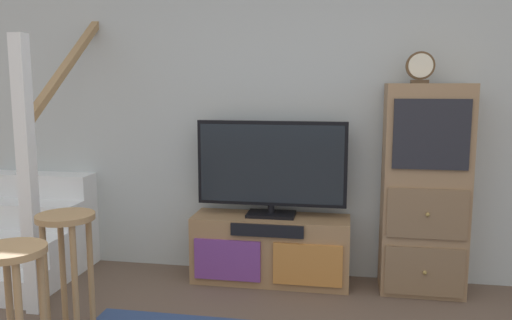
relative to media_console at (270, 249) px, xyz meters
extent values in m
cube|color=#B2B7B2|center=(0.30, 0.27, 1.10)|extent=(6.40, 0.12, 2.70)
cube|color=#997047|center=(0.00, 0.01, 0.00)|extent=(1.18, 0.36, 0.50)
cube|color=#70387F|center=(-0.29, -0.18, -0.04)|extent=(0.49, 0.02, 0.30)
cube|color=#BC7533|center=(0.29, -0.18, -0.04)|extent=(0.49, 0.02, 0.30)
cube|color=black|center=(0.00, -0.18, 0.20)|extent=(0.53, 0.02, 0.09)
cube|color=black|center=(0.00, 0.03, 0.26)|extent=(0.36, 0.22, 0.02)
cylinder|color=black|center=(0.00, 0.03, 0.31)|extent=(0.05, 0.05, 0.06)
cube|color=black|center=(0.00, 0.03, 0.65)|extent=(1.12, 0.05, 0.63)
cube|color=black|center=(0.00, 0.00, 0.65)|extent=(1.07, 0.01, 0.58)
cube|color=#93704C|center=(1.10, 0.02, 0.50)|extent=(0.58, 0.34, 1.49)
cube|color=brown|center=(1.10, -0.16, -0.05)|extent=(0.53, 0.02, 0.35)
sphere|color=olive|center=(1.10, -0.18, -0.05)|extent=(0.03, 0.03, 0.03)
cube|color=brown|center=(1.10, -0.16, 0.36)|extent=(0.53, 0.02, 0.35)
sphere|color=olive|center=(1.10, -0.18, 0.36)|extent=(0.03, 0.03, 0.03)
cube|color=#232328|center=(1.10, -0.16, 0.91)|extent=(0.49, 0.02, 0.47)
cube|color=#4C3823|center=(1.03, 0.00, 1.25)|extent=(0.11, 0.08, 0.02)
cylinder|color=brown|center=(1.03, 0.00, 1.36)|extent=(0.19, 0.04, 0.19)
cylinder|color=beige|center=(1.03, -0.03, 1.36)|extent=(0.16, 0.01, 0.16)
cube|color=white|center=(-1.95, -0.40, -0.06)|extent=(0.90, 0.26, 0.38)
cube|color=white|center=(-1.95, -0.14, 0.03)|extent=(0.90, 0.26, 0.57)
cube|color=white|center=(-1.95, 0.12, 0.13)|extent=(0.90, 0.26, 0.76)
cube|color=white|center=(-1.95, 0.38, 0.22)|extent=(0.90, 0.26, 0.95)
cube|color=white|center=(-1.45, -0.79, 0.65)|extent=(0.09, 0.09, 1.80)
cube|color=#9E7547|center=(-1.45, -0.14, 1.45)|extent=(0.06, 1.33, 0.99)
cylinder|color=#A37A4C|center=(-1.13, -1.48, 0.09)|extent=(0.04, 0.04, 0.68)
cylinder|color=#A37A4C|center=(-0.94, -1.48, 0.09)|extent=(0.04, 0.04, 0.68)
cylinder|color=#A37A4C|center=(-1.03, -1.58, 0.45)|extent=(0.34, 0.34, 0.03)
cylinder|color=#A37A4C|center=(-1.17, -1.10, 0.10)|extent=(0.04, 0.04, 0.70)
cylinder|color=#A37A4C|center=(-0.98, -1.10, 0.10)|extent=(0.04, 0.04, 0.70)
cylinder|color=#A37A4C|center=(-1.17, -0.91, 0.10)|extent=(0.04, 0.04, 0.70)
cylinder|color=#A37A4C|center=(-0.98, -0.91, 0.10)|extent=(0.04, 0.04, 0.70)
cylinder|color=#A37A4C|center=(-1.08, -1.00, 0.46)|extent=(0.34, 0.34, 0.03)
camera|label=1|loc=(0.54, -3.69, 1.23)|focal=35.82mm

